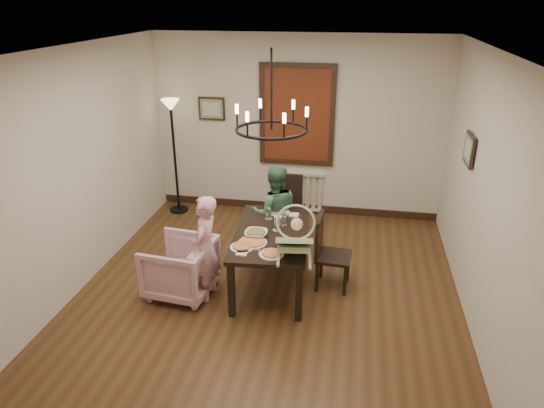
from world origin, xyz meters
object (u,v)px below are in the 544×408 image
(drinking_glass, at_px, (278,224))
(floor_lamp, at_px, (175,159))
(chair_far, at_px, (284,212))
(armchair, at_px, (180,267))
(dining_table, at_px, (272,238))
(baby_bouncer, at_px, (295,239))
(elderly_woman, at_px, (206,257))
(seated_man, at_px, (275,220))
(chair_right, at_px, (334,252))

(drinking_glass, relative_size, floor_lamp, 0.08)
(chair_far, height_order, drinking_glass, chair_far)
(armchair, distance_m, floor_lamp, 2.51)
(dining_table, distance_m, baby_bouncer, 0.68)
(dining_table, distance_m, drinking_glass, 0.18)
(elderly_woman, relative_size, baby_bouncer, 1.74)
(dining_table, height_order, drinking_glass, drinking_glass)
(elderly_woman, bearing_deg, seated_man, 151.12)
(armchair, height_order, floor_lamp, floor_lamp)
(dining_table, height_order, chair_far, chair_far)
(elderly_woman, bearing_deg, drinking_glass, 122.48)
(chair_right, bearing_deg, drinking_glass, 95.43)
(armchair, relative_size, elderly_woman, 0.71)
(baby_bouncer, xyz_separation_m, drinking_glass, (-0.28, 0.58, -0.13))
(dining_table, bearing_deg, armchair, -164.05)
(chair_right, xyz_separation_m, elderly_woman, (-1.43, -0.49, 0.07))
(chair_right, distance_m, elderly_woman, 1.52)
(dining_table, distance_m, seated_man, 0.68)
(chair_far, relative_size, floor_lamp, 0.56)
(chair_far, xyz_separation_m, floor_lamp, (-1.90, 0.87, 0.39))
(elderly_woman, relative_size, drinking_glass, 7.33)
(chair_far, bearing_deg, dining_table, -87.03)
(dining_table, relative_size, baby_bouncer, 2.60)
(armchair, relative_size, floor_lamp, 0.42)
(chair_right, height_order, baby_bouncer, baby_bouncer)
(armchair, bearing_deg, dining_table, 116.60)
(dining_table, relative_size, chair_far, 1.56)
(armchair, bearing_deg, floor_lamp, -152.73)
(chair_right, bearing_deg, armchair, 108.74)
(chair_far, relative_size, chair_right, 1.10)
(baby_bouncer, bearing_deg, chair_right, 49.30)
(baby_bouncer, relative_size, drinking_glass, 4.22)
(floor_lamp, bearing_deg, chair_right, -34.53)
(armchair, bearing_deg, chair_right, 110.84)
(seated_man, bearing_deg, dining_table, 81.95)
(dining_table, xyz_separation_m, chair_right, (0.74, 0.08, -0.17))
(dining_table, height_order, armchair, dining_table)
(elderly_woman, bearing_deg, floor_lamp, -151.69)
(seated_man, relative_size, drinking_glass, 7.48)
(floor_lamp, bearing_deg, seated_man, -33.98)
(armchair, xyz_separation_m, elderly_woman, (0.33, -0.03, 0.19))
(seated_man, bearing_deg, chair_right, 129.36)
(armchair, height_order, seated_man, seated_man)
(drinking_glass, height_order, floor_lamp, floor_lamp)
(armchair, bearing_deg, chair_far, 150.45)
(chair_right, height_order, elderly_woman, elderly_woman)
(chair_right, relative_size, armchair, 1.23)
(chair_right, bearing_deg, seated_man, 58.35)
(dining_table, height_order, floor_lamp, floor_lamp)
(chair_far, height_order, armchair, chair_far)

